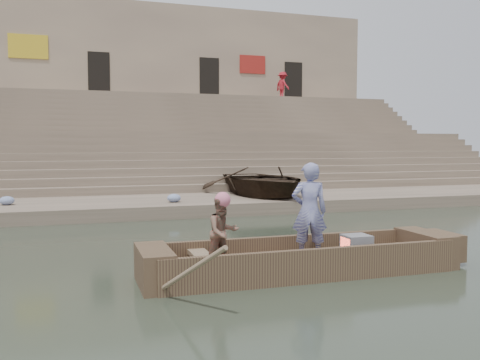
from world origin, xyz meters
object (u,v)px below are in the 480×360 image
beached_rowboat (263,181)px  pedestrian (283,85)px  main_rowboat (301,267)px  television (356,246)px  standing_man (309,211)px  rowing_man (223,232)px

beached_rowboat → pedestrian: (6.56, 14.01, 5.15)m
main_rowboat → television: bearing=0.0°
standing_man → television: standing_man is taller
beached_rowboat → rowing_man: bearing=-116.2°
standing_man → television: (0.88, -0.09, -0.65)m
television → pedestrian: size_ratio=0.26×
standing_man → pedestrian: pedestrian is taller
pedestrian → rowing_man: bearing=137.4°
rowing_man → beached_rowboat: size_ratio=0.23×
pedestrian → main_rowboat: bearing=140.4°
standing_man → pedestrian: (9.08, 23.22, 5.00)m
main_rowboat → rowing_man: (-1.44, -0.07, 0.70)m
standing_man → beached_rowboat: (2.53, 9.20, -0.15)m
main_rowboat → pedestrian: bearing=68.3°
standing_man → rowing_man: (-1.62, -0.16, -0.26)m
television → beached_rowboat: (1.65, 9.29, 0.50)m
standing_man → rowing_man: 1.65m
rowing_man → television: (2.51, 0.07, -0.39)m
standing_man → television: 1.10m
main_rowboat → pedestrian: (9.27, 23.31, 5.97)m
rowing_man → standing_man: bearing=-9.3°
television → main_rowboat: bearing=180.0°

